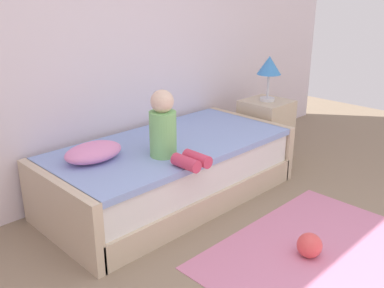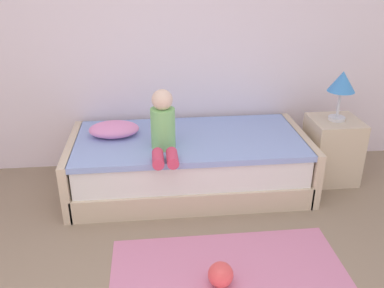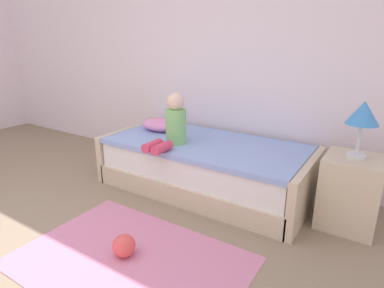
% 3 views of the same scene
% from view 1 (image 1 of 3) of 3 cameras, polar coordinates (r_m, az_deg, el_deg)
% --- Properties ---
extents(wall_rear, '(7.20, 0.10, 2.90)m').
position_cam_1_polar(wall_rear, '(3.48, -17.26, 15.30)').
color(wall_rear, white).
rests_on(wall_rear, ground).
extents(bed, '(2.11, 1.00, 0.50)m').
position_cam_1_polar(bed, '(3.60, -2.80, -3.58)').
color(bed, beige).
rests_on(bed, ground).
extents(nightstand, '(0.44, 0.44, 0.60)m').
position_cam_1_polar(nightstand, '(4.55, 9.68, 2.00)').
color(nightstand, beige).
rests_on(nightstand, ground).
extents(table_lamp, '(0.24, 0.24, 0.45)m').
position_cam_1_polar(table_lamp, '(4.39, 10.16, 9.92)').
color(table_lamp, silver).
rests_on(table_lamp, nightstand).
extents(child_figure, '(0.20, 0.51, 0.50)m').
position_cam_1_polar(child_figure, '(3.13, -3.29, 1.74)').
color(child_figure, '#7FC672').
rests_on(child_figure, bed).
extents(pillow, '(0.44, 0.30, 0.13)m').
position_cam_1_polar(pillow, '(3.19, -12.89, -1.05)').
color(pillow, '#EA8CC6').
rests_on(pillow, bed).
extents(toy_ball, '(0.17, 0.17, 0.17)m').
position_cam_1_polar(toy_ball, '(3.02, 15.28, -12.80)').
color(toy_ball, '#E54C4C').
rests_on(toy_ball, ground).
extents(area_rug, '(1.60, 1.10, 0.01)m').
position_cam_1_polar(area_rug, '(3.11, 16.29, -13.59)').
color(area_rug, pink).
rests_on(area_rug, ground).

